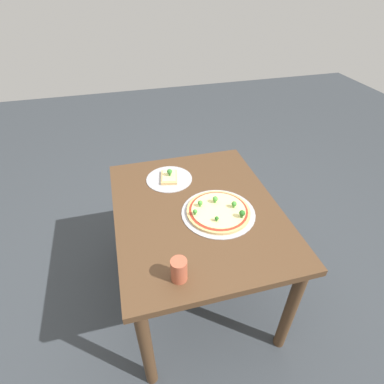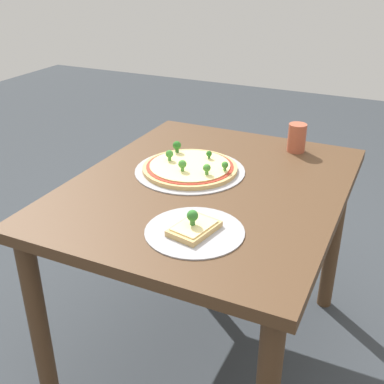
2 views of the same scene
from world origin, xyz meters
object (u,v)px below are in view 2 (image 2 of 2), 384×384
object	(u,v)px
dining_table	(208,210)
pizza_tray_slice	(194,229)
drinking_cup	(297,138)
pizza_tray_whole	(190,168)

from	to	relation	value
dining_table	pizza_tray_slice	xyz separation A→B (m)	(-0.30, -0.09, 0.11)
pizza_tray_slice	drinking_cup	world-z (taller)	drinking_cup
dining_table	pizza_tray_slice	bearing A→B (deg)	-163.45
dining_table	pizza_tray_slice	distance (m)	0.33
dining_table	drinking_cup	distance (m)	0.47
dining_table	pizza_tray_whole	size ratio (longest dim) A/B	2.77
dining_table	pizza_tray_slice	world-z (taller)	pizza_tray_slice
dining_table	pizza_tray_whole	bearing A→B (deg)	56.36
dining_table	drinking_cup	xyz separation A→B (m)	(0.40, -0.19, 0.15)
pizza_tray_slice	drinking_cup	xyz separation A→B (m)	(0.70, -0.10, 0.04)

